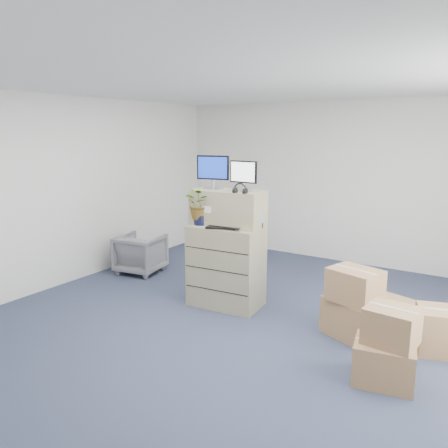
{
  "coord_description": "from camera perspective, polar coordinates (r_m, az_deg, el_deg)",
  "views": [
    {
      "loc": [
        2.49,
        -3.98,
        2.26
      ],
      "look_at": [
        -0.33,
        0.4,
        1.17
      ],
      "focal_mm": 35.0,
      "sensor_mm": 36.0,
      "label": 1
    }
  ],
  "objects": [
    {
      "name": "filing_cabinet_upper",
      "position": [
        5.63,
        0.54,
        2.12
      ],
      "size": [
        0.96,
        0.54,
        0.46
      ],
      "primitive_type": "cube",
      "rotation": [
        0.0,
        0.0,
        0.09
      ],
      "color": "tan",
      "rests_on": "filing_cabinet_lower"
    },
    {
      "name": "external_drive",
      "position": [
        5.62,
        4.12,
        0.03
      ],
      "size": [
        0.26,
        0.22,
        0.07
      ],
      "primitive_type": "cube",
      "rotation": [
        0.0,
        0.0,
        0.25
      ],
      "color": "black",
      "rests_on": "filing_cabinet_lower"
    },
    {
      "name": "wall_back",
      "position": [
        7.94,
        14.4,
        5.27
      ],
      "size": [
        6.0,
        0.02,
        2.8
      ],
      "primitive_type": "cube",
      "color": "silver",
      "rests_on": "ground"
    },
    {
      "name": "headphones",
      "position": [
        5.31,
        2.11,
        4.53
      ],
      "size": [
        0.17,
        0.03,
        0.17
      ],
      "primitive_type": "torus",
      "rotation": [
        1.57,
        0.0,
        0.09
      ],
      "color": "black",
      "rests_on": "filing_cabinet_upper"
    },
    {
      "name": "monitor_left",
      "position": [
        5.71,
        -1.45,
        7.04
      ],
      "size": [
        0.44,
        0.21,
        0.43
      ],
      "rotation": [
        0.0,
        0.0,
        0.22
      ],
      "color": "#99999E",
      "rests_on": "filing_cabinet_upper"
    },
    {
      "name": "filing_cabinet_lower",
      "position": [
        5.77,
        0.3,
        -5.5
      ],
      "size": [
        0.97,
        0.64,
        1.08
      ],
      "primitive_type": "cube",
      "rotation": [
        0.0,
        0.0,
        0.09
      ],
      "color": "tan",
      "rests_on": "ground"
    },
    {
      "name": "phone_dock",
      "position": [
        5.7,
        -0.03,
        0.39
      ],
      "size": [
        0.07,
        0.06,
        0.15
      ],
      "rotation": [
        0.0,
        0.0,
        0.09
      ],
      "color": "silver",
      "rests_on": "filing_cabinet_lower"
    },
    {
      "name": "monitor_right",
      "position": [
        5.48,
        2.54,
        6.52
      ],
      "size": [
        0.39,
        0.16,
        0.38
      ],
      "rotation": [
        0.0,
        0.0,
        -0.06
      ],
      "color": "#99999E",
      "rests_on": "filing_cabinet_upper"
    },
    {
      "name": "mouse",
      "position": [
        5.38,
        3.08,
        -0.65
      ],
      "size": [
        0.12,
        0.1,
        0.04
      ],
      "primitive_type": "ellipsoid",
      "rotation": [
        0.0,
        0.0,
        0.31
      ],
      "color": "silver",
      "rests_on": "filing_cabinet_lower"
    },
    {
      "name": "office_chair",
      "position": [
        7.29,
        -10.84,
        -3.56
      ],
      "size": [
        0.78,
        0.74,
        0.69
      ],
      "primitive_type": "imported",
      "rotation": [
        0.0,
        0.0,
        3.32
      ],
      "color": "slate",
      "rests_on": "ground"
    },
    {
      "name": "cardboard_boxes",
      "position": [
        5.02,
        20.88,
        -11.96
      ],
      "size": [
        1.72,
        1.71,
        0.8
      ],
      "color": "#8E6244",
      "rests_on": "ground"
    },
    {
      "name": "potted_plant",
      "position": [
        5.61,
        -3.13,
        2.06
      ],
      "size": [
        0.46,
        0.49,
        0.4
      ],
      "rotation": [
        0.0,
        0.0,
        0.09
      ],
      "color": "#AEC69F",
      "rests_on": "filing_cabinet_lower"
    },
    {
      "name": "ground",
      "position": [
        5.21,
        0.72,
        -13.85
      ],
      "size": [
        7.0,
        7.0,
        0.0
      ],
      "primitive_type": "plane",
      "color": "#252D42",
      "rests_on": "ground"
    },
    {
      "name": "keyboard",
      "position": [
        5.5,
        0.25,
        -0.43
      ],
      "size": [
        0.53,
        0.36,
        0.03
      ],
      "primitive_type": "cube",
      "rotation": [
        0.0,
        0.0,
        0.36
      ],
      "color": "black",
      "rests_on": "filing_cabinet_lower"
    },
    {
      "name": "tissue_box",
      "position": [
        5.53,
        3.75,
        0.71
      ],
      "size": [
        0.29,
        0.21,
        0.1
      ],
      "primitive_type": "cube",
      "rotation": [
        0.0,
        0.0,
        0.37
      ],
      "color": "#3F90D9",
      "rests_on": "external_drive"
    },
    {
      "name": "water_bottle",
      "position": [
        5.57,
        1.55,
        1.1
      ],
      "size": [
        0.08,
        0.08,
        0.29
      ],
      "primitive_type": "cylinder",
      "color": "#919399",
      "rests_on": "filing_cabinet_lower"
    }
  ]
}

